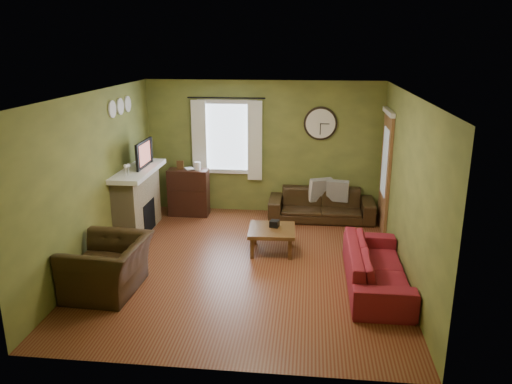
# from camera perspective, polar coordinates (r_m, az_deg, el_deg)

# --- Properties ---
(floor) EXTENTS (4.60, 5.20, 0.00)m
(floor) POSITION_cam_1_polar(r_m,az_deg,el_deg) (7.77, -1.07, -8.27)
(floor) COLOR brown
(floor) RESTS_ON ground
(ceiling) EXTENTS (4.60, 5.20, 0.00)m
(ceiling) POSITION_cam_1_polar(r_m,az_deg,el_deg) (7.07, -1.18, 11.19)
(ceiling) COLOR white
(ceiling) RESTS_ON ground
(wall_left) EXTENTS (0.00, 5.20, 2.60)m
(wall_left) POSITION_cam_1_polar(r_m,az_deg,el_deg) (7.94, -17.83, 1.44)
(wall_left) COLOR olive
(wall_left) RESTS_ON ground
(wall_right) EXTENTS (0.00, 5.20, 2.60)m
(wall_right) POSITION_cam_1_polar(r_m,az_deg,el_deg) (7.39, 16.86, 0.43)
(wall_right) COLOR olive
(wall_right) RESTS_ON ground
(wall_back) EXTENTS (4.60, 0.00, 2.60)m
(wall_back) POSITION_cam_1_polar(r_m,az_deg,el_deg) (9.83, 0.82, 5.10)
(wall_back) COLOR olive
(wall_back) RESTS_ON ground
(wall_front) EXTENTS (4.60, 0.00, 2.60)m
(wall_front) POSITION_cam_1_polar(r_m,az_deg,el_deg) (4.90, -5.03, -7.24)
(wall_front) COLOR olive
(wall_front) RESTS_ON ground
(fireplace) EXTENTS (0.40, 1.40, 1.10)m
(fireplace) POSITION_cam_1_polar(r_m,az_deg,el_deg) (9.09, -13.39, -1.23)
(fireplace) COLOR tan
(fireplace) RESTS_ON floor
(firebox) EXTENTS (0.04, 0.60, 0.55)m
(firebox) POSITION_cam_1_polar(r_m,az_deg,el_deg) (9.11, -12.16, -2.77)
(firebox) COLOR black
(firebox) RESTS_ON fireplace
(mantel) EXTENTS (0.58, 1.60, 0.08)m
(mantel) POSITION_cam_1_polar(r_m,az_deg,el_deg) (8.92, -13.46, 2.37)
(mantel) COLOR white
(mantel) RESTS_ON fireplace
(tv) EXTENTS (0.08, 0.60, 0.35)m
(tv) POSITION_cam_1_polar(r_m,az_deg,el_deg) (9.00, -13.12, 3.93)
(tv) COLOR black
(tv) RESTS_ON mantel
(tv_screen) EXTENTS (0.02, 0.62, 0.36)m
(tv_screen) POSITION_cam_1_polar(r_m,az_deg,el_deg) (8.97, -12.66, 4.27)
(tv_screen) COLOR #994C3F
(tv_screen) RESTS_ON mantel
(medallion_left) EXTENTS (0.28, 0.28, 0.03)m
(medallion_left) POSITION_cam_1_polar(r_m,az_deg,el_deg) (8.47, -16.12, 9.09)
(medallion_left) COLOR white
(medallion_left) RESTS_ON wall_left
(medallion_mid) EXTENTS (0.28, 0.28, 0.03)m
(medallion_mid) POSITION_cam_1_polar(r_m,az_deg,el_deg) (8.80, -15.26, 9.41)
(medallion_mid) COLOR white
(medallion_mid) RESTS_ON wall_left
(medallion_right) EXTENTS (0.28, 0.28, 0.03)m
(medallion_right) POSITION_cam_1_polar(r_m,az_deg,el_deg) (9.12, -14.47, 9.71)
(medallion_right) COLOR white
(medallion_right) RESTS_ON wall_left
(window_pane) EXTENTS (1.00, 0.02, 1.30)m
(window_pane) POSITION_cam_1_polar(r_m,az_deg,el_deg) (9.86, -3.26, 6.29)
(window_pane) COLOR silver
(window_pane) RESTS_ON wall_back
(curtain_rod) EXTENTS (0.03, 0.03, 1.50)m
(curtain_rod) POSITION_cam_1_polar(r_m,az_deg,el_deg) (9.65, -3.44, 10.68)
(curtain_rod) COLOR black
(curtain_rod) RESTS_ON wall_back
(curtain_left) EXTENTS (0.28, 0.04, 1.55)m
(curtain_left) POSITION_cam_1_polar(r_m,az_deg,el_deg) (9.88, -6.52, 5.94)
(curtain_left) COLOR white
(curtain_left) RESTS_ON wall_back
(curtain_right) EXTENTS (0.28, 0.04, 1.55)m
(curtain_right) POSITION_cam_1_polar(r_m,az_deg,el_deg) (9.70, -0.13, 5.84)
(curtain_right) COLOR white
(curtain_right) RESTS_ON wall_back
(wall_clock) EXTENTS (0.64, 0.06, 0.64)m
(wall_clock) POSITION_cam_1_polar(r_m,az_deg,el_deg) (9.65, 7.38, 7.76)
(wall_clock) COLOR white
(wall_clock) RESTS_ON wall_back
(door) EXTENTS (0.05, 0.90, 2.10)m
(door) POSITION_cam_1_polar(r_m,az_deg,el_deg) (9.21, 14.57, 2.16)
(door) COLOR brown
(door) RESTS_ON floor
(bookshelf) EXTENTS (0.78, 0.33, 0.92)m
(bookshelf) POSITION_cam_1_polar(r_m,az_deg,el_deg) (9.85, -7.70, -0.05)
(bookshelf) COLOR black
(bookshelf) RESTS_ON floor
(book) EXTENTS (0.24, 0.26, 0.02)m
(book) POSITION_cam_1_polar(r_m,az_deg,el_deg) (9.73, -8.08, 2.77)
(book) COLOR #4D3116
(book) RESTS_ON bookshelf
(sofa_brown) EXTENTS (1.99, 0.78, 0.58)m
(sofa_brown) POSITION_cam_1_polar(r_m,az_deg,el_deg) (9.65, 7.45, -1.47)
(sofa_brown) COLOR black
(sofa_brown) RESTS_ON floor
(pillow_left) EXTENTS (0.43, 0.20, 0.42)m
(pillow_left) POSITION_cam_1_polar(r_m,az_deg,el_deg) (9.69, 9.31, 0.13)
(pillow_left) COLOR gray
(pillow_left) RESTS_ON sofa_brown
(pillow_right) EXTENTS (0.46, 0.30, 0.44)m
(pillow_right) POSITION_cam_1_polar(r_m,az_deg,el_deg) (9.72, 7.40, 0.26)
(pillow_right) COLOR gray
(pillow_right) RESTS_ON sofa_brown
(sofa_red) EXTENTS (0.79, 2.03, 0.59)m
(sofa_red) POSITION_cam_1_polar(r_m,az_deg,el_deg) (7.20, 13.60, -8.30)
(sofa_red) COLOR maroon
(sofa_red) RESTS_ON floor
(armchair) EXTENTS (1.03, 1.16, 0.73)m
(armchair) POSITION_cam_1_polar(r_m,az_deg,el_deg) (7.13, -16.58, -8.18)
(armchair) COLOR black
(armchair) RESTS_ON floor
(coffee_table) EXTENTS (0.77, 0.77, 0.40)m
(coffee_table) POSITION_cam_1_polar(r_m,az_deg,el_deg) (8.15, 1.81, -5.50)
(coffee_table) COLOR #4D3116
(coffee_table) RESTS_ON floor
(tissue_box) EXTENTS (0.17, 0.17, 0.11)m
(tissue_box) POSITION_cam_1_polar(r_m,az_deg,el_deg) (8.16, 2.12, -3.96)
(tissue_box) COLOR black
(tissue_box) RESTS_ON coffee_table
(wine_glass_a) EXTENTS (0.07, 0.07, 0.21)m
(wine_glass_a) POSITION_cam_1_polar(r_m,az_deg,el_deg) (8.37, -14.66, 2.38)
(wine_glass_a) COLOR white
(wine_glass_a) RESTS_ON mantel
(wine_glass_b) EXTENTS (0.07, 0.07, 0.19)m
(wine_glass_b) POSITION_cam_1_polar(r_m,az_deg,el_deg) (8.49, -14.36, 2.52)
(wine_glass_b) COLOR white
(wine_glass_b) RESTS_ON mantel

